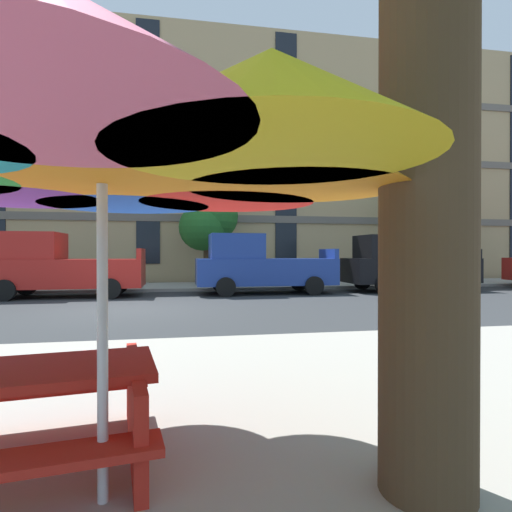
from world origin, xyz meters
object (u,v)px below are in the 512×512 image
Objects in this scene: street_tree_right at (437,200)px; patio_umbrella at (102,143)px; picnic_table at (8,414)px; street_tree_middle at (208,221)px; pickup_blue at (259,266)px; pickup_red at (59,267)px; pickup_black at (404,265)px.

patio_umbrella is at bearing -128.87° from street_tree_right.
patio_umbrella reaches higher than picnic_table.
street_tree_middle reaches higher than picnic_table.
street_tree_middle is at bearing 81.53° from picnic_table.
pickup_blue is at bearing 75.32° from patio_umbrella.
pickup_red is 1.00× the size of pickup_black.
pickup_black is 5.36m from street_tree_right.
street_tree_right is at bearing 48.86° from picnic_table.
pickup_blue is 10.13m from street_tree_right.
pickup_red is 12.61m from picnic_table.
pickup_blue is 5.87m from pickup_black.
street_tree_middle is (-7.49, 3.61, 1.92)m from pickup_black.
street_tree_right is (16.17, 2.88, 3.01)m from pickup_red.
pickup_red is at bearing 103.57° from picnic_table.
pickup_red is at bearing 180.00° from pickup_black.
pickup_black is 1.43× the size of patio_umbrella.
patio_umbrella is 1.78× the size of picnic_table.
patio_umbrella is (-9.19, -12.70, 1.10)m from pickup_black.
patio_umbrella is at bearing -34.90° from picnic_table.
street_tree_middle reaches higher than pickup_black.
pickup_red is 6.94m from pickup_blue.
street_tree_middle is at bearing 176.19° from street_tree_right.
patio_umbrella is (-12.56, -15.58, -1.91)m from street_tree_right.
patio_umbrella is (-3.33, -12.70, 1.10)m from pickup_blue.
pickup_blue and pickup_black have the same top height.
street_tree_middle is 0.78× the size of street_tree_right.
pickup_blue is 1.00× the size of pickup_black.
picnic_table is at bearing -131.14° from street_tree_right.
patio_umbrella is 1.82m from picnic_table.
pickup_blue is 13.17m from patio_umbrella.
pickup_blue is at bearing 0.00° from pickup_red.
street_tree_right is 2.80× the size of picnic_table.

